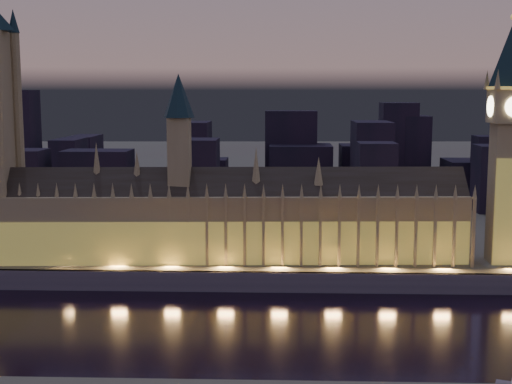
{
  "coord_description": "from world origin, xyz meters",
  "views": [
    {
      "loc": [
        15.33,
        -232.82,
        79.19
      ],
      "look_at": [
        5.0,
        55.0,
        38.0
      ],
      "focal_mm": 50.0,
      "sensor_mm": 36.0,
      "label": 1
    }
  ],
  "objects": [
    {
      "name": "ground_plane",
      "position": [
        0.0,
        0.0,
        0.0
      ],
      "size": [
        2000.0,
        2000.0,
        0.0
      ],
      "primitive_type": "plane",
      "color": "black",
      "rests_on": "ground"
    },
    {
      "name": "north_bank",
      "position": [
        0.0,
        520.0,
        4.0
      ],
      "size": [
        2000.0,
        960.0,
        8.0
      ],
      "primitive_type": "cube",
      "color": "brown",
      "rests_on": "ground"
    },
    {
      "name": "embankment_wall",
      "position": [
        0.0,
        41.0,
        4.0
      ],
      "size": [
        2000.0,
        2.5,
        8.0
      ],
      "primitive_type": "cube",
      "color": "#4A4553",
      "rests_on": "ground"
    },
    {
      "name": "palace_of_westminster",
      "position": [
        -8.11,
        61.74,
        26.37
      ],
      "size": [
        202.0,
        29.64,
        78.0
      ],
      "color": "#8F7A51",
      "rests_on": "north_bank"
    },
    {
      "name": "elizabeth_tower",
      "position": [
        108.0,
        61.92,
        66.6
      ],
      "size": [
        18.0,
        18.0,
        105.23
      ],
      "color": "#8F7A51",
      "rests_on": "north_bank"
    },
    {
      "name": "city_backdrop",
      "position": [
        36.05,
        246.96,
        30.42
      ],
      "size": [
        473.55,
        215.63,
        72.03
      ],
      "color": "black",
      "rests_on": "north_bank"
    }
  ]
}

